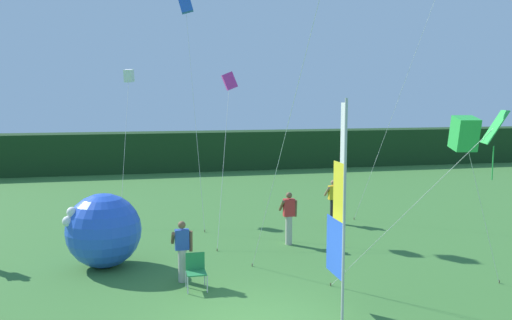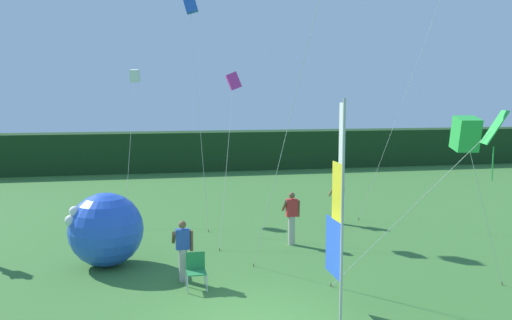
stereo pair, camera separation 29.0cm
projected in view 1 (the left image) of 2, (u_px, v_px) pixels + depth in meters
name	position (u px, v px, depth m)	size (l,w,h in m)	color
distant_treeline	(172.00, 151.00, 34.97)	(80.00, 2.40, 2.54)	#193819
banner_flag	(339.00, 214.00, 11.49)	(0.06, 1.03, 4.78)	#B7B7BC
person_near_banner	(182.00, 250.00, 13.82)	(0.55, 0.48, 1.62)	#B7B2A3
person_far_left	(333.00, 200.00, 20.29)	(0.55, 0.48, 1.67)	black
person_far_right	(289.00, 217.00, 17.33)	(0.55, 0.48, 1.74)	#B7B2A3
inflatable_balloon	(103.00, 230.00, 15.02)	(2.11, 2.16, 2.11)	blue
folding_chair	(196.00, 269.00, 13.36)	(0.51, 0.51, 0.89)	#BCBCC1
kite_white_box_0	(129.00, 77.00, 22.51)	(0.68, 4.17, 5.99)	brown
kite_green_box_1	(464.00, 134.00, 12.52)	(1.86, 0.86, 4.38)	brown
kite_green_diamond_2	(485.00, 138.00, 10.93)	(2.66, 3.27, 4.54)	brown
kite_blue_box_3	(185.00, 5.00, 20.53)	(0.67, 2.94, 8.79)	brown
kite_magenta_box_5	(229.00, 82.00, 19.40)	(1.32, 3.48, 5.74)	brown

